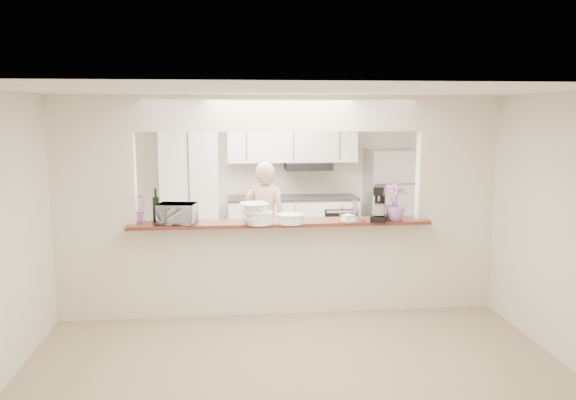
{
  "coord_description": "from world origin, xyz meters",
  "views": [
    {
      "loc": [
        -0.56,
        -6.27,
        2.33
      ],
      "look_at": [
        0.12,
        0.3,
        1.27
      ],
      "focal_mm": 35.0,
      "sensor_mm": 36.0,
      "label": 1
    }
  ],
  "objects": [
    {
      "name": "refrigerator",
      "position": [
        2.05,
        2.65,
        0.85
      ],
      "size": [
        0.75,
        0.7,
        1.7
      ],
      "primitive_type": "cube",
      "color": "#9FA0A4",
      "rests_on": "floor"
    },
    {
      "name": "plate_stack_a",
      "position": [
        -0.25,
        -0.19,
        1.16
      ],
      "size": [
        0.3,
        0.3,
        0.14
      ],
      "color": "white",
      "rests_on": "bar_counter"
    },
    {
      "name": "wine_bottle_b",
      "position": [
        -1.4,
        0.07,
        1.24
      ],
      "size": [
        0.08,
        0.08,
        0.38
      ],
      "color": "black",
      "rests_on": "bar_counter"
    },
    {
      "name": "flower_right",
      "position": [
        1.3,
        -0.15,
        1.3
      ],
      "size": [
        0.26,
        0.26,
        0.42
      ],
      "primitive_type": "imported",
      "rotation": [
        0.0,
        0.0,
        0.15
      ],
      "color": "#CD75DA",
      "rests_on": "bar_counter"
    },
    {
      "name": "partition",
      "position": [
        0.0,
        0.0,
        1.48
      ],
      "size": [
        5.0,
        0.15,
        2.5
      ],
      "color": "silver",
      "rests_on": "floor"
    },
    {
      "name": "flower_left",
      "position": [
        -1.6,
        0.05,
        1.25
      ],
      "size": [
        0.37,
        0.35,
        0.33
      ],
      "primitive_type": "imported",
      "rotation": [
        0.0,
        0.0,
        -0.37
      ],
      "color": "#D06EBC",
      "rests_on": "bar_counter"
    },
    {
      "name": "utensil_caddy",
      "position": [
        0.8,
        -0.15,
        1.19
      ],
      "size": [
        0.3,
        0.24,
        0.24
      ],
      "color": "silver",
      "rests_on": "bar_counter"
    },
    {
      "name": "bar_counter",
      "position": [
        0.0,
        -0.0,
        0.58
      ],
      "size": [
        3.4,
        0.38,
        1.09
      ],
      "color": "silver",
      "rests_on": "floor"
    },
    {
      "name": "red_bowl",
      "position": [
        0.2,
        -0.03,
        1.12
      ],
      "size": [
        0.14,
        0.14,
        0.06
      ],
      "primitive_type": "cylinder",
      "color": "maroon",
      "rests_on": "bar_counter"
    },
    {
      "name": "wine_bottle_a",
      "position": [
        -1.4,
        0.07,
        1.22
      ],
      "size": [
        0.06,
        0.06,
        0.32
      ],
      "color": "black",
      "rests_on": "bar_counter"
    },
    {
      "name": "serving_bowls",
      "position": [
        -0.3,
        -0.17,
        1.2
      ],
      "size": [
        0.39,
        0.39,
        0.23
      ],
      "primitive_type": "imported",
      "rotation": [
        0.0,
        0.0,
        0.31
      ],
      "color": "white",
      "rests_on": "bar_counter"
    },
    {
      "name": "floor",
      "position": [
        0.0,
        0.0,
        0.0
      ],
      "size": [
        6.0,
        6.0,
        0.0
      ],
      "primitive_type": "plane",
      "color": "tan",
      "rests_on": "ground"
    },
    {
      "name": "plate_stack_b",
      "position": [
        0.1,
        -0.19,
        1.14
      ],
      "size": [
        0.3,
        0.3,
        0.1
      ],
      "color": "white",
      "rests_on": "bar_counter"
    },
    {
      "name": "toaster_oven",
      "position": [
        -1.15,
        -0.09,
        1.2
      ],
      "size": [
        0.45,
        0.35,
        0.23
      ],
      "primitive_type": "imported",
      "rotation": [
        0.0,
        0.0,
        -0.18
      ],
      "color": "#B7B7BC",
      "rests_on": "bar_counter"
    },
    {
      "name": "kitchen_cabinets",
      "position": [
        -0.19,
        2.72,
        0.97
      ],
      "size": [
        3.15,
        0.62,
        2.25
      ],
      "color": "silver",
      "rests_on": "floor"
    },
    {
      "name": "stand_mixer",
      "position": [
        1.12,
        -0.14,
        1.27
      ],
      "size": [
        0.26,
        0.31,
        0.4
      ],
      "color": "black",
      "rests_on": "bar_counter"
    },
    {
      "name": "tan_bowl",
      "position": [
        0.05,
        -0.03,
        1.12
      ],
      "size": [
        0.14,
        0.14,
        0.06
      ],
      "primitive_type": "cylinder",
      "color": "tan",
      "rests_on": "bar_counter"
    },
    {
      "name": "person",
      "position": [
        -0.1,
        1.31,
        0.82
      ],
      "size": [
        0.67,
        0.53,
        1.63
      ],
      "primitive_type": "imported",
      "rotation": [
        0.0,
        0.0,
        2.89
      ],
      "color": "tan",
      "rests_on": "floor"
    },
    {
      "name": "tile_overlay",
      "position": [
        0.0,
        1.55,
        0.01
      ],
      "size": [
        5.0,
        2.9,
        0.01
      ],
      "primitive_type": "cube",
      "color": "beige",
      "rests_on": "floor"
    }
  ]
}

